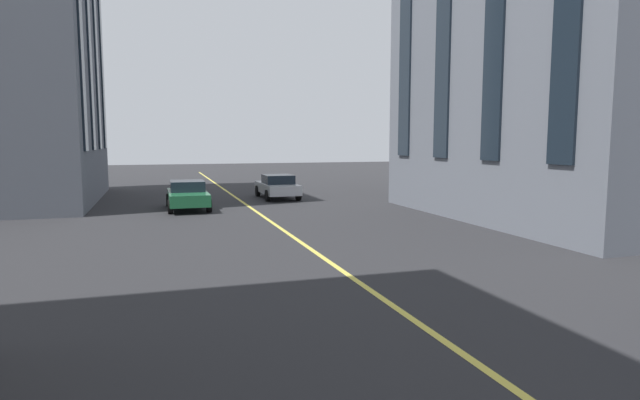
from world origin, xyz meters
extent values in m
cube|color=#D8C64C|center=(20.00, 0.00, 0.00)|extent=(80.00, 0.16, 0.01)
cube|color=#1E6038|center=(29.19, 3.00, 0.59)|extent=(4.40, 1.80, 0.55)
cube|color=#19232D|center=(29.41, 3.00, 1.12)|extent=(1.85, 1.58, 0.50)
cylinder|color=black|center=(27.73, 2.13, 0.32)|extent=(0.64, 0.22, 0.64)
cylinder|color=black|center=(27.73, 3.86, 0.32)|extent=(0.64, 0.22, 0.64)
cylinder|color=black|center=(30.64, 2.13, 0.32)|extent=(0.64, 0.22, 0.64)
cylinder|color=black|center=(30.64, 3.86, 0.32)|extent=(0.64, 0.22, 0.64)
cube|color=#B7BABF|center=(32.67, -2.23, 0.59)|extent=(4.40, 1.80, 0.55)
cube|color=#19232D|center=(32.45, -2.23, 1.12)|extent=(1.85, 1.58, 0.50)
cylinder|color=black|center=(34.13, -1.36, 0.32)|extent=(0.64, 0.22, 0.64)
cylinder|color=black|center=(34.13, -3.09, 0.32)|extent=(0.64, 0.22, 0.64)
cylinder|color=black|center=(31.22, -1.36, 0.32)|extent=(0.64, 0.22, 0.64)
cylinder|color=black|center=(31.22, -3.09, 0.32)|extent=(0.64, 0.22, 0.64)
cube|color=#19232D|center=(36.40, 7.45, 10.52)|extent=(1.10, 0.10, 15.37)
cube|color=#19232D|center=(39.84, 7.45, 10.52)|extent=(1.10, 0.10, 15.37)
cube|color=slate|center=(21.75, -14.37, 9.17)|extent=(14.27, 13.74, 18.35)
cube|color=#19232D|center=(27.10, -7.45, 9.54)|extent=(1.10, 0.10, 13.94)
camera|label=1|loc=(3.16, 4.48, 3.30)|focal=29.52mm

